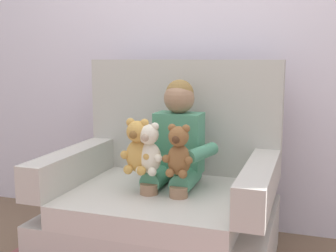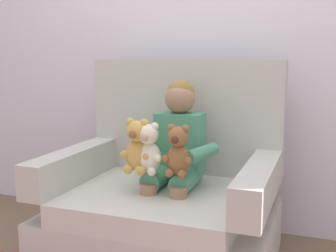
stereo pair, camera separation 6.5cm
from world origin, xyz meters
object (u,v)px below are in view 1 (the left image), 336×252
at_px(seated_child, 175,148).
at_px(plush_cream, 149,150).
at_px(plush_honey, 138,148).
at_px(plush_brown, 179,152).
at_px(armchair, 166,202).

relative_size(seated_child, plush_cream, 3.08).
bearing_deg(plush_honey, plush_brown, 5.29).
height_order(armchair, plush_brown, armchair).
bearing_deg(armchair, seated_child, 15.59).
bearing_deg(plush_cream, seated_child, 90.07).
xyz_separation_m(armchair, plush_brown, (0.12, -0.17, 0.33)).
xyz_separation_m(plush_brown, plush_honey, (-0.22, -0.01, 0.01)).
bearing_deg(armchair, plush_brown, -53.90).
bearing_deg(plush_brown, seated_child, 127.37).
bearing_deg(plush_cream, armchair, 102.49).
relative_size(plush_cream, plush_brown, 1.01).
bearing_deg(seated_child, armchair, -160.45).
height_order(plush_cream, plush_brown, plush_cream).
bearing_deg(plush_brown, armchair, 140.89).
distance_m(armchair, plush_brown, 0.39).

